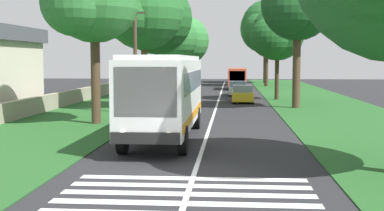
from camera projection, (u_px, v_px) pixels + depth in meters
name	position (u px, v px, depth m)	size (l,w,h in m)	color
ground	(194.00, 175.00, 15.91)	(160.00, 160.00, 0.00)	#262628
grass_verge_left	(78.00, 118.00, 31.43)	(120.00, 8.00, 0.04)	#235623
grass_verge_right	(352.00, 120.00, 30.17)	(120.00, 8.00, 0.04)	#235623
centre_line	(212.00, 119.00, 30.80)	(110.00, 0.16, 0.01)	silver
coach_bus	(166.00, 91.00, 23.10)	(11.16, 2.62, 3.73)	white
zebra_crossing	(186.00, 199.00, 13.21)	(4.95, 6.80, 0.01)	silver
trailing_car_0	(242.00, 94.00, 43.09)	(4.30, 1.78, 1.43)	gold
trailing_car_1	(237.00, 89.00, 51.32)	(4.30, 1.78, 1.43)	silver
trailing_minibus_0	(237.00, 76.00, 61.72)	(6.00, 2.14, 2.53)	#CC4C33
roadside_tree_left_0	(154.00, 20.00, 46.53)	(7.73, 6.52, 10.50)	brown
roadside_tree_left_1	(176.00, 41.00, 69.24)	(7.04, 5.80, 9.14)	brown
roadside_tree_left_2	(91.00, 1.00, 27.88)	(6.07, 4.96, 9.31)	#4C3826
roadside_tree_left_3	(183.00, 42.00, 79.14)	(9.41, 7.54, 10.17)	#3D2D1E
roadside_tree_left_4	(141.00, 12.00, 36.55)	(6.56, 5.67, 9.85)	brown
roadside_tree_right_1	(264.00, 30.00, 77.40)	(8.75, 7.48, 11.94)	brown
roadside_tree_right_2	(295.00, 6.00, 37.09)	(6.38, 5.32, 10.19)	#4C3826
roadside_tree_right_3	(266.00, 27.00, 67.94)	(7.75, 6.67, 11.39)	#3D2D1E
roadside_tree_right_4	(276.00, 35.00, 45.14)	(5.79, 4.81, 8.14)	#3D2D1E
utility_pole	(135.00, 57.00, 33.40)	(0.24, 1.40, 7.14)	#473828
roadside_wall	(52.00, 102.00, 36.61)	(70.00, 0.40, 1.10)	#9E937F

